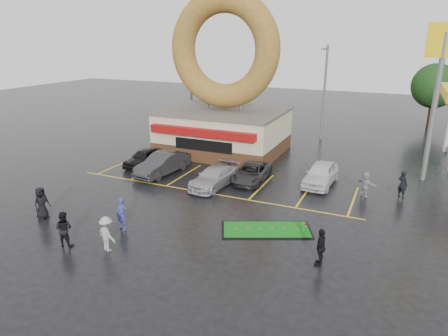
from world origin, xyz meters
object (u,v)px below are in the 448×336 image
at_px(car_dgrey, 163,164).
at_px(putting_green, 266,230).
at_px(shell_sign, 440,74).
at_px(car_silver, 214,177).
at_px(car_black, 145,157).
at_px(car_grey, 252,173).
at_px(streetlight_left, 191,85).
at_px(donut_shop, 224,101).
at_px(person_blue, 122,214).
at_px(person_cameraman, 321,247).
at_px(car_white, 321,174).
at_px(dumpster, 163,146).
at_px(streetlight_mid, 324,91).

xyz_separation_m(car_dgrey, putting_green, (9.91, -5.56, -0.75)).
height_order(shell_sign, car_silver, shell_sign).
xyz_separation_m(car_black, car_grey, (8.92, 0.16, -0.07)).
bearing_deg(streetlight_left, car_silver, -56.63).
bearing_deg(car_black, streetlight_left, 107.97).
bearing_deg(donut_shop, person_blue, -85.09).
bearing_deg(person_cameraman, streetlight_left, -139.37).
bearing_deg(car_white, donut_shop, 155.23).
relative_size(streetlight_left, person_cameraman, 5.11).
xyz_separation_m(car_silver, person_cameraman, (8.54, -6.97, 0.22)).
bearing_deg(person_blue, car_dgrey, 113.46).
height_order(dumpster, putting_green, dumpster).
bearing_deg(shell_sign, car_white, -148.31).
relative_size(car_dgrey, car_grey, 1.11).
bearing_deg(donut_shop, person_cameraman, -52.82).
xyz_separation_m(donut_shop, streetlight_left, (-7.00, 6.95, 0.32)).
height_order(streetlight_left, dumpster, streetlight_left).
height_order(car_grey, person_cameraman, person_cameraman).
height_order(car_dgrey, putting_green, car_dgrey).
bearing_deg(car_dgrey, car_silver, -1.54).
bearing_deg(car_dgrey, car_grey, 18.89).
height_order(shell_sign, car_grey, shell_sign).
bearing_deg(car_grey, car_silver, -136.46).
distance_m(streetlight_left, car_silver, 18.66).
height_order(shell_sign, streetlight_left, shell_sign).
relative_size(shell_sign, streetlight_mid, 1.18).
xyz_separation_m(streetlight_left, dumpster, (2.50, -9.77, -4.13)).
height_order(person_blue, dumpster, person_blue).
relative_size(donut_shop, car_black, 3.42).
relative_size(donut_shop, car_dgrey, 2.82).
relative_size(car_silver, person_cameraman, 2.59).
bearing_deg(dumpster, streetlight_left, 112.95).
bearing_deg(person_cameraman, car_dgrey, -119.81).
bearing_deg(putting_green, person_blue, -156.56).
relative_size(person_blue, putting_green, 0.35).
height_order(car_dgrey, car_white, car_dgrey).
distance_m(donut_shop, shell_sign, 16.29).
bearing_deg(streetlight_mid, shell_sign, -44.73).
xyz_separation_m(car_dgrey, dumpster, (-2.92, 4.66, -0.14)).
bearing_deg(streetlight_mid, car_black, -127.41).
height_order(donut_shop, person_cameraman, donut_shop).
height_order(shell_sign, person_blue, shell_sign).
height_order(car_silver, putting_green, car_silver).
distance_m(car_silver, car_white, 7.29).
bearing_deg(car_black, car_white, 11.07).
distance_m(person_cameraman, putting_green, 3.99).
relative_size(shell_sign, car_dgrey, 2.21).
height_order(streetlight_left, streetlight_mid, same).
relative_size(car_white, putting_green, 0.88).
bearing_deg(dumpster, streetlight_mid, 51.71).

